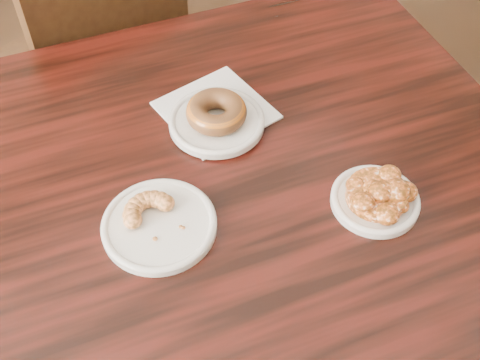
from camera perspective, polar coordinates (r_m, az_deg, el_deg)
floor at (r=1.79m, az=4.77°, el=-7.78°), size 5.00×5.00×0.00m
cafe_table at (r=1.29m, az=1.07°, el=-11.29°), size 1.20×1.20×0.75m
chair_far at (r=1.72m, az=-14.57°, el=10.43°), size 0.54×0.54×0.90m
napkin at (r=1.10m, az=-2.31°, el=6.64°), size 0.18×0.18×0.00m
plate_donut at (r=1.07m, az=-2.22°, el=5.52°), size 0.17×0.17×0.01m
plate_cruller at (r=0.93m, az=-7.66°, el=-4.28°), size 0.18×0.18×0.01m
plate_fritter at (r=0.98m, az=12.66°, el=-1.93°), size 0.14×0.14×0.01m
glazed_donut at (r=1.05m, az=-2.26°, el=6.49°), size 0.11×0.11×0.04m
apple_fritter at (r=0.96m, az=12.88°, el=-1.13°), size 0.13×0.13×0.03m
cruller_fragment at (r=0.92m, az=-7.78°, el=-3.59°), size 0.10×0.10×0.03m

